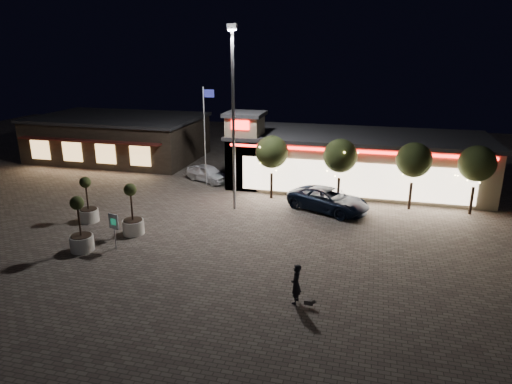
% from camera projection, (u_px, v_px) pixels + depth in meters
% --- Properties ---
extents(ground, '(90.00, 90.00, 0.00)m').
position_uv_depth(ground, '(159.00, 252.00, 25.53)').
color(ground, '#665C52').
rests_on(ground, ground).
extents(retail_building, '(20.40, 8.40, 6.10)m').
position_uv_depth(retail_building, '(350.00, 159.00, 37.18)').
color(retail_building, gray).
rests_on(retail_building, ground).
extents(restaurant_building, '(16.40, 11.00, 4.30)m').
position_uv_depth(restaurant_building, '(119.00, 137.00, 46.63)').
color(restaurant_building, '#382D23').
rests_on(restaurant_building, ground).
extents(floodlight_pole, '(0.60, 0.40, 12.38)m').
position_uv_depth(floodlight_pole, '(233.00, 109.00, 30.30)').
color(floodlight_pole, gray).
rests_on(floodlight_pole, ground).
extents(flagpole, '(0.95, 0.10, 8.00)m').
position_uv_depth(flagpole, '(206.00, 128.00, 36.53)').
color(flagpole, white).
rests_on(flagpole, ground).
extents(string_tree_a, '(2.42, 2.42, 4.79)m').
position_uv_depth(string_tree_a, '(272.00, 152.00, 33.64)').
color(string_tree_a, '#332319').
rests_on(string_tree_a, ground).
extents(string_tree_b, '(2.42, 2.42, 4.79)m').
position_uv_depth(string_tree_b, '(340.00, 156.00, 32.45)').
color(string_tree_b, '#332319').
rests_on(string_tree_b, ground).
extents(string_tree_c, '(2.42, 2.42, 4.79)m').
position_uv_depth(string_tree_c, '(414.00, 160.00, 31.26)').
color(string_tree_c, '#332319').
rests_on(string_tree_c, ground).
extents(string_tree_d, '(2.42, 2.42, 4.79)m').
position_uv_depth(string_tree_d, '(477.00, 164.00, 30.31)').
color(string_tree_d, '#332319').
rests_on(string_tree_d, ground).
extents(pickup_truck, '(6.35, 4.82, 1.60)m').
position_uv_depth(pickup_truck, '(328.00, 200.00, 31.79)').
color(pickup_truck, black).
rests_on(pickup_truck, ground).
extents(white_sedan, '(4.50, 3.44, 1.43)m').
position_uv_depth(white_sedan, '(208.00, 173.00, 38.75)').
color(white_sedan, white).
rests_on(white_sedan, ground).
extents(pedestrian, '(0.53, 0.73, 1.86)m').
position_uv_depth(pedestrian, '(296.00, 284.00, 20.25)').
color(pedestrian, black).
rests_on(pedestrian, ground).
extents(dog, '(0.51, 0.18, 0.27)m').
position_uv_depth(dog, '(310.00, 302.00, 20.03)').
color(dog, '#59514C').
rests_on(dog, ground).
extents(planter_left, '(1.24, 1.24, 3.05)m').
position_uv_depth(planter_left, '(88.00, 208.00, 29.78)').
color(planter_left, silver).
rests_on(planter_left, ground).
extents(planter_mid, '(1.31, 1.31, 3.22)m').
position_uv_depth(planter_mid, '(81.00, 234.00, 25.48)').
color(planter_mid, silver).
rests_on(planter_mid, ground).
extents(planter_right, '(1.31, 1.31, 3.22)m').
position_uv_depth(planter_right, '(133.00, 219.00, 27.78)').
color(planter_right, silver).
rests_on(planter_right, ground).
extents(valet_sign, '(0.68, 0.23, 2.08)m').
position_uv_depth(valet_sign, '(114.00, 225.00, 25.59)').
color(valet_sign, gray).
rests_on(valet_sign, ground).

